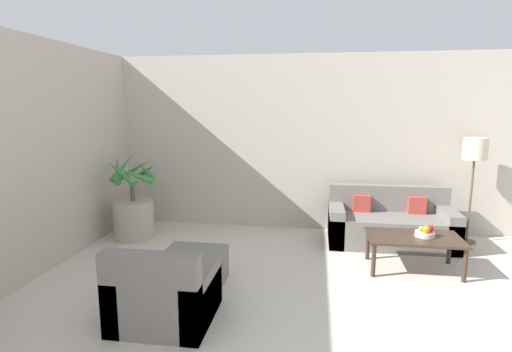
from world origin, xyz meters
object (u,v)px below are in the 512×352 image
at_px(sofa_loveseat, 390,225).
at_px(armchair, 165,295).
at_px(coffee_table, 414,240).
at_px(apple_red, 430,228).
at_px(ottoman, 196,265).
at_px(orange_fruit, 426,229).
at_px(apple_green, 421,228).
at_px(floor_lamp, 475,155).
at_px(fruit_bowl, 425,234).
at_px(potted_palm, 134,211).

relative_size(sofa_loveseat, armchair, 2.02).
xyz_separation_m(coffee_table, armchair, (-2.48, -1.53, -0.11)).
distance_m(apple_red, ottoman, 2.75).
bearing_deg(ottoman, coffee_table, 15.82).
xyz_separation_m(orange_fruit, armchair, (-2.60, -1.50, -0.26)).
distance_m(sofa_loveseat, apple_green, 0.93).
xyz_separation_m(apple_red, armchair, (-2.66, -1.57, -0.26)).
height_order(apple_red, orange_fruit, orange_fruit).
bearing_deg(apple_red, orange_fruit, -133.36).
relative_size(sofa_loveseat, coffee_table, 1.59).
height_order(apple_green, armchair, armchair).
distance_m(floor_lamp, armchair, 4.49).
xyz_separation_m(sofa_loveseat, floor_lamp, (1.11, 0.20, 0.99)).
relative_size(fruit_bowl, ottoman, 0.35).
distance_m(apple_red, orange_fruit, 0.09).
bearing_deg(apple_green, floor_lamp, 49.82).
xyz_separation_m(fruit_bowl, apple_red, (0.06, 0.02, 0.07)).
relative_size(apple_green, orange_fruit, 0.72).
height_order(sofa_loveseat, apple_green, sofa_loveseat).
relative_size(apple_green, armchair, 0.08).
distance_m(coffee_table, armchair, 2.92).
height_order(coffee_table, apple_red, apple_red).
bearing_deg(apple_red, sofa_loveseat, 108.24).
height_order(floor_lamp, apple_red, floor_lamp).
relative_size(floor_lamp, coffee_table, 1.40).
bearing_deg(floor_lamp, potted_palm, -174.08).
distance_m(potted_palm, coffee_table, 3.85).
xyz_separation_m(sofa_loveseat, apple_green, (0.19, -0.88, 0.23)).
distance_m(potted_palm, apple_green, 3.93).
distance_m(potted_palm, sofa_loveseat, 3.70).
bearing_deg(floor_lamp, fruit_bowl, -128.40).
bearing_deg(ottoman, potted_palm, 135.48).
xyz_separation_m(coffee_table, fruit_bowl, (0.12, 0.02, 0.08)).
xyz_separation_m(sofa_loveseat, orange_fruit, (0.23, -0.95, 0.24)).
bearing_deg(orange_fruit, coffee_table, 165.80).
distance_m(sofa_loveseat, fruit_bowl, 0.95).
xyz_separation_m(coffee_table, apple_red, (0.18, 0.04, 0.14)).
bearing_deg(sofa_loveseat, coffee_table, -83.14).
distance_m(fruit_bowl, apple_green, 0.07).
height_order(orange_fruit, armchair, armchair).
bearing_deg(armchair, sofa_loveseat, 46.01).
relative_size(floor_lamp, ottoman, 2.30).
height_order(floor_lamp, orange_fruit, floor_lamp).
bearing_deg(orange_fruit, apple_green, 115.45).
height_order(potted_palm, floor_lamp, floor_lamp).
relative_size(sofa_loveseat, fruit_bowl, 7.54).
relative_size(sofa_loveseat, orange_fruit, 19.12).
distance_m(floor_lamp, ottoman, 4.05).
bearing_deg(orange_fruit, armchair, -149.96).
bearing_deg(potted_palm, ottoman, -44.52).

